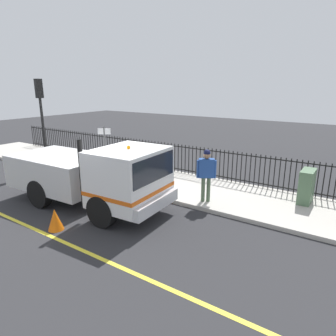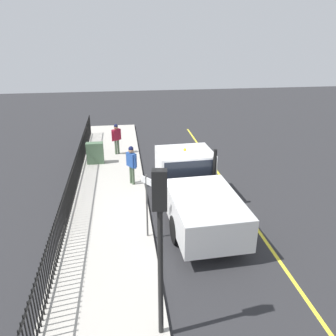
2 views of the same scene
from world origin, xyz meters
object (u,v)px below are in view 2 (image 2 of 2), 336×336
object	(u,v)px
pedestrian_distant	(116,136)
utility_cabinet	(95,153)
traffic_light_near	(160,225)
worker_standing	(131,161)
street_sign	(147,199)
traffic_cone	(235,202)
work_truck	(193,187)

from	to	relation	value
pedestrian_distant	utility_cabinet	distance (m)	1.82
traffic_light_near	pedestrian_distant	bearing A→B (deg)	102.34
worker_standing	street_sign	size ratio (longest dim) A/B	0.79
worker_standing	pedestrian_distant	distance (m)	4.25
pedestrian_distant	traffic_light_near	bearing A→B (deg)	-123.64
traffic_cone	street_sign	distance (m)	4.22
work_truck	traffic_cone	size ratio (longest dim) A/B	9.56
street_sign	utility_cabinet	bearing A→B (deg)	-73.18
traffic_cone	street_sign	size ratio (longest dim) A/B	0.27
traffic_light_near	street_sign	size ratio (longest dim) A/B	1.80
utility_cabinet	pedestrian_distant	bearing A→B (deg)	-130.57
traffic_light_near	street_sign	xyz separation A→B (m)	(-0.01, -4.04, -1.50)
utility_cabinet	street_sign	world-z (taller)	street_sign
pedestrian_distant	traffic_light_near	size ratio (longest dim) A/B	0.42
pedestrian_distant	street_sign	xyz separation A→B (m)	(-1.04, 8.56, 0.37)
pedestrian_distant	traffic_cone	world-z (taller)	pedestrian_distant
work_truck	worker_standing	xyz separation A→B (m)	(2.22, -2.92, 0.05)
work_truck	street_sign	world-z (taller)	work_truck
utility_cabinet	traffic_cone	size ratio (longest dim) A/B	1.81
pedestrian_distant	traffic_cone	size ratio (longest dim) A/B	2.79
worker_standing	traffic_light_near	xyz separation A→B (m)	(-0.34, 8.41, 1.82)
work_truck	pedestrian_distant	xyz separation A→B (m)	(2.91, -7.11, 0.01)
traffic_light_near	traffic_cone	world-z (taller)	traffic_light_near
street_sign	work_truck	bearing A→B (deg)	-142.24
work_truck	utility_cabinet	xyz separation A→B (m)	(4.05, -5.78, -0.49)
pedestrian_distant	utility_cabinet	size ratio (longest dim) A/B	1.54
utility_cabinet	worker_standing	bearing A→B (deg)	122.62
traffic_light_near	traffic_cone	distance (m)	7.32
work_truck	utility_cabinet	distance (m)	7.07
traffic_light_near	traffic_cone	bearing A→B (deg)	64.75
work_truck	traffic_light_near	bearing A→B (deg)	-111.60
street_sign	traffic_light_near	bearing A→B (deg)	89.87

